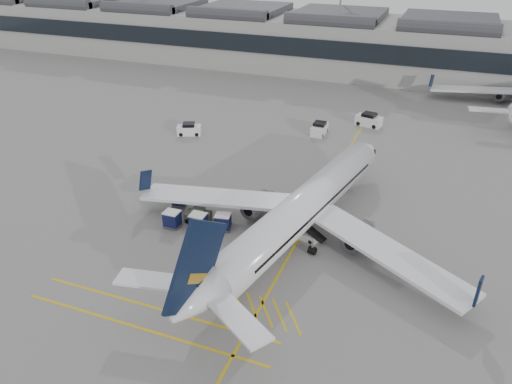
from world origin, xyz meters
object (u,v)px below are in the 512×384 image
(airliner_main, at_px, (300,211))
(baggage_cart_a, at_px, (198,222))
(ramp_agent_b, at_px, (249,211))
(ramp_agent_a, at_px, (277,209))
(belt_loader, at_px, (302,232))
(pushback_tug, at_px, (198,216))

(airliner_main, height_order, baggage_cart_a, airliner_main)
(ramp_agent_b, bearing_deg, ramp_agent_a, -160.02)
(belt_loader, relative_size, ramp_agent_a, 2.31)
(belt_loader, distance_m, baggage_cart_a, 10.88)
(airliner_main, height_order, belt_loader, airliner_main)
(airliner_main, distance_m, baggage_cart_a, 10.71)
(airliner_main, height_order, ramp_agent_b, airliner_main)
(ramp_agent_a, bearing_deg, belt_loader, -94.76)
(belt_loader, bearing_deg, ramp_agent_b, -175.19)
(airliner_main, bearing_deg, ramp_agent_b, 174.32)
(airliner_main, bearing_deg, baggage_cart_a, -155.41)
(baggage_cart_a, relative_size, ramp_agent_a, 0.94)
(baggage_cart_a, bearing_deg, belt_loader, 13.88)
(baggage_cart_a, xyz_separation_m, pushback_tug, (-0.80, 1.49, -0.33))
(belt_loader, height_order, pushback_tug, belt_loader)
(baggage_cart_a, height_order, ramp_agent_a, ramp_agent_a)
(ramp_agent_b, bearing_deg, pushback_tug, 26.05)
(ramp_agent_b, xyz_separation_m, pushback_tug, (-4.83, -2.80, -0.13))
(baggage_cart_a, height_order, pushback_tug, baggage_cart_a)
(airliner_main, distance_m, pushback_tug, 11.33)
(airliner_main, distance_m, ramp_agent_b, 6.89)
(ramp_agent_a, xyz_separation_m, pushback_tug, (-7.57, -4.03, -0.32))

